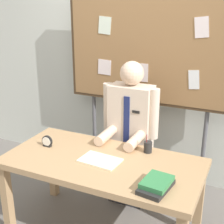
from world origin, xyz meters
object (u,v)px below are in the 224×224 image
object	(u,v)px
open_notebook	(100,160)
book_stack	(156,184)
pen_holder	(148,147)
desk	(102,170)
desk_clock	(47,142)
bulletin_board	(147,52)
person	(130,139)

from	to	relation	value
open_notebook	book_stack	bearing A→B (deg)	-19.97
open_notebook	pen_holder	size ratio (longest dim) A/B	1.98
book_stack	open_notebook	size ratio (longest dim) A/B	0.94
desk	pen_holder	world-z (taller)	pen_holder
book_stack	pen_holder	xyz separation A→B (m)	(-0.23, 0.50, 0.02)
book_stack	desk_clock	size ratio (longest dim) A/B	2.97
desk_clock	pen_holder	bearing A→B (deg)	17.40
desk	pen_holder	distance (m)	0.43
bulletin_board	desk_clock	xyz separation A→B (m)	(-0.55, -0.99, -0.67)
person	book_stack	size ratio (longest dim) A/B	4.79
book_stack	pen_holder	world-z (taller)	pen_holder
open_notebook	bulletin_board	bearing A→B (deg)	89.39
bulletin_board	desk_clock	distance (m)	1.32
desk	person	bearing A→B (deg)	90.00
pen_holder	open_notebook	bearing A→B (deg)	-133.65
person	pen_holder	world-z (taller)	person
desk_clock	open_notebook	bearing A→B (deg)	-4.94
book_stack	open_notebook	xyz separation A→B (m)	(-0.53, 0.19, -0.03)
bulletin_board	person	bearing A→B (deg)	-89.99
person	desk_clock	size ratio (longest dim) A/B	14.23
person	book_stack	bearing A→B (deg)	-57.57
desk	desk_clock	bearing A→B (deg)	177.23
desk_clock	pen_holder	world-z (taller)	pen_holder
desk	desk_clock	world-z (taller)	desk_clock
bulletin_board	desk	bearing A→B (deg)	-90.00
book_stack	desk_clock	world-z (taller)	desk_clock
desk	bulletin_board	bearing A→B (deg)	90.00
person	desk_clock	world-z (taller)	person
person	pen_holder	xyz separation A→B (m)	(0.28, -0.31, 0.11)
bulletin_board	pen_holder	world-z (taller)	bulletin_board
bulletin_board	pen_holder	bearing A→B (deg)	-68.89
book_stack	pen_holder	distance (m)	0.55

